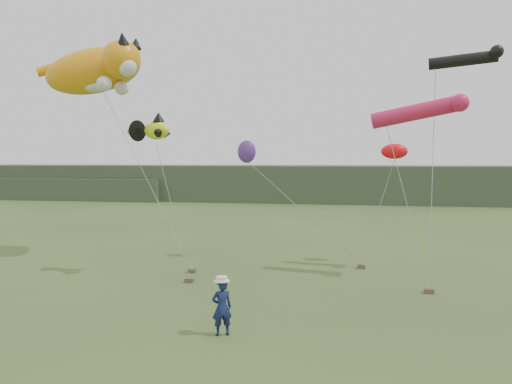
# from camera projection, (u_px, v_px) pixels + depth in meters

# --- Properties ---
(ground) EXTENTS (120.00, 120.00, 0.00)m
(ground) POSITION_uv_depth(u_px,v_px,m) (231.00, 329.00, 13.99)
(ground) COLOR #385123
(ground) RESTS_ON ground
(headland) EXTENTS (90.00, 13.00, 4.00)m
(headland) POSITION_uv_depth(u_px,v_px,m) (294.00, 183.00, 58.27)
(headland) COLOR #2D3D28
(headland) RESTS_ON ground
(festival_attendant) EXTENTS (0.66, 0.58, 1.52)m
(festival_attendant) POSITION_uv_depth(u_px,v_px,m) (222.00, 308.00, 13.45)
(festival_attendant) COLOR #131D49
(festival_attendant) RESTS_ON ground
(sandbag_anchors) EXTENTS (16.84, 6.69, 0.17)m
(sandbag_anchors) POSITION_uv_depth(u_px,v_px,m) (230.00, 279.00, 19.52)
(sandbag_anchors) COLOR brown
(sandbag_anchors) RESTS_ON ground
(cat_kite) EXTENTS (6.42, 3.49, 3.03)m
(cat_kite) POSITION_uv_depth(u_px,v_px,m) (99.00, 69.00, 24.40)
(cat_kite) COLOR orange
(cat_kite) RESTS_ON ground
(fish_kite) EXTENTS (2.43, 1.60, 1.17)m
(fish_kite) POSITION_uv_depth(u_px,v_px,m) (148.00, 130.00, 20.29)
(fish_kite) COLOR yellow
(fish_kite) RESTS_ON ground
(tube_kites) EXTENTS (5.32, 2.80, 3.40)m
(tube_kites) POSITION_uv_depth(u_px,v_px,m) (439.00, 93.00, 20.18)
(tube_kites) COLOR black
(tube_kites) RESTS_ON ground
(misc_kites) EXTENTS (7.85, 0.87, 1.08)m
(misc_kites) POSITION_uv_depth(u_px,v_px,m) (320.00, 152.00, 23.16)
(misc_kites) COLOR red
(misc_kites) RESTS_ON ground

